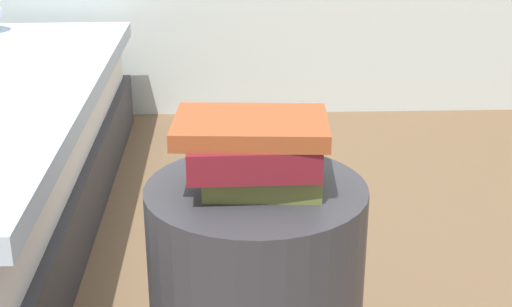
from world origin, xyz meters
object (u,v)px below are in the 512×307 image
(side_table, at_px, (256,295))
(book_olive, at_px, (262,175))
(book_maroon, at_px, (252,151))
(book_rust, at_px, (251,127))

(side_table, distance_m, book_olive, 0.27)
(book_olive, relative_size, book_maroon, 0.91)
(book_olive, distance_m, book_maroon, 0.06)
(book_maroon, relative_size, book_rust, 0.84)
(book_olive, height_order, book_rust, book_rust)
(book_rust, bearing_deg, book_maroon, -73.27)
(book_rust, bearing_deg, side_table, 0.95)
(book_olive, bearing_deg, book_rust, -167.12)
(side_table, height_order, book_maroon, book_maroon)
(side_table, relative_size, book_maroon, 2.00)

